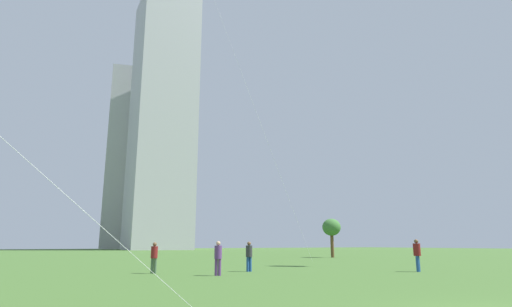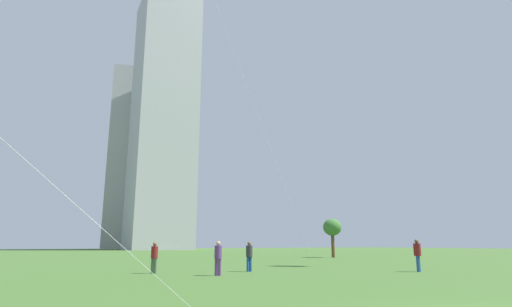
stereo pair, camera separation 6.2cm
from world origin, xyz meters
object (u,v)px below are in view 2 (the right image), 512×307
(person_standing_1, at_px, (417,253))
(person_standing_6, at_px, (218,256))
(person_standing_4, at_px, (154,255))
(park_tree_0, at_px, (332,228))
(distant_highrise_1, at_px, (143,161))
(person_standing_2, at_px, (249,254))
(distant_highrise_0, at_px, (164,118))

(person_standing_1, distance_m, person_standing_6, 11.62)
(person_standing_4, bearing_deg, park_tree_0, 60.50)
(person_standing_1, bearing_deg, person_standing_6, 141.49)
(person_standing_1, bearing_deg, person_standing_4, 131.92)
(person_standing_4, bearing_deg, person_standing_6, -24.61)
(distant_highrise_1, bearing_deg, person_standing_4, -88.26)
(distant_highrise_1, bearing_deg, person_standing_2, -85.73)
(distant_highrise_0, bearing_deg, distant_highrise_1, 90.06)
(distant_highrise_0, bearing_deg, person_standing_2, -99.67)
(park_tree_0, bearing_deg, person_standing_6, -141.94)
(person_standing_2, distance_m, person_standing_6, 3.47)
(distant_highrise_0, height_order, distant_highrise_1, distant_highrise_0)
(person_standing_2, relative_size, distant_highrise_1, 0.03)
(person_standing_2, distance_m, park_tree_0, 26.79)
(person_standing_4, distance_m, distant_highrise_0, 100.64)
(person_standing_1, bearing_deg, distant_highrise_0, 58.74)
(park_tree_0, bearing_deg, distant_highrise_1, 87.73)
(person_standing_6, distance_m, park_tree_0, 30.23)
(person_standing_2, xyz_separation_m, park_tree_0, (20.83, 16.67, 2.44))
(person_standing_1, relative_size, park_tree_0, 0.41)
(person_standing_1, relative_size, distant_highrise_0, 0.02)
(person_standing_1, xyz_separation_m, person_standing_4, (-13.47, 6.40, -0.10))
(person_standing_4, xyz_separation_m, person_standing_6, (2.30, -3.23, 0.03))
(park_tree_0, bearing_deg, person_standing_1, -119.99)
(park_tree_0, distance_m, distant_highrise_0, 81.63)
(person_standing_6, relative_size, park_tree_0, 0.38)
(person_standing_1, height_order, distant_highrise_1, distant_highrise_1)
(person_standing_1, relative_size, person_standing_2, 1.08)
(person_standing_4, xyz_separation_m, distant_highrise_1, (30.09, 117.83, 28.79))
(person_standing_1, xyz_separation_m, person_standing_2, (-8.28, 5.08, -0.08))
(person_standing_1, height_order, person_standing_4, person_standing_1)
(person_standing_2, height_order, person_standing_4, person_standing_2)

